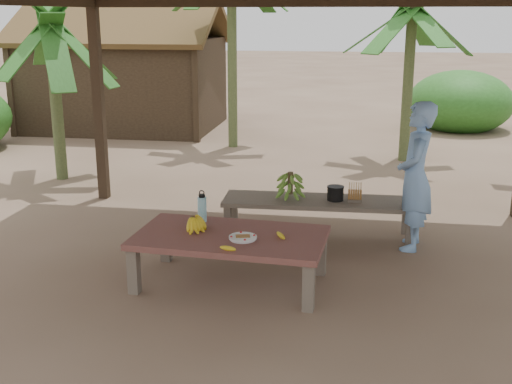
% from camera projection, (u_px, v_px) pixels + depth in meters
% --- Properties ---
extents(ground, '(80.00, 80.00, 0.00)m').
position_uv_depth(ground, '(280.00, 271.00, 6.53)').
color(ground, brown).
rests_on(ground, ground).
extents(work_table, '(1.87, 1.12, 0.50)m').
position_uv_depth(work_table, '(230.00, 241.00, 6.12)').
color(work_table, brown).
rests_on(work_table, ground).
extents(bench, '(2.22, 0.67, 0.45)m').
position_uv_depth(bench, '(318.00, 204.00, 7.45)').
color(bench, brown).
rests_on(bench, ground).
extents(ripe_banana_bunch, '(0.33, 0.30, 0.16)m').
position_uv_depth(ripe_banana_bunch, '(192.00, 222.00, 6.20)').
color(ripe_banana_bunch, yellow).
rests_on(ripe_banana_bunch, work_table).
extents(plate, '(0.26, 0.26, 0.04)m').
position_uv_depth(plate, '(243.00, 238.00, 5.96)').
color(plate, white).
rests_on(plate, work_table).
extents(loose_banana_front, '(0.15, 0.04, 0.04)m').
position_uv_depth(loose_banana_front, '(228.00, 248.00, 5.68)').
color(loose_banana_front, yellow).
rests_on(loose_banana_front, work_table).
extents(loose_banana_side, '(0.12, 0.15, 0.04)m').
position_uv_depth(loose_banana_side, '(281.00, 235.00, 6.01)').
color(loose_banana_side, yellow).
rests_on(loose_banana_side, work_table).
extents(water_flask, '(0.09, 0.09, 0.33)m').
position_uv_depth(water_flask, '(202.00, 208.00, 6.45)').
color(water_flask, '#43B8D2').
rests_on(water_flask, work_table).
extents(green_banana_stalk, '(0.30, 0.30, 0.33)m').
position_uv_depth(green_banana_stalk, '(290.00, 185.00, 7.43)').
color(green_banana_stalk, '#598C2D').
rests_on(green_banana_stalk, bench).
extents(cooking_pot, '(0.19, 0.19, 0.16)m').
position_uv_depth(cooking_pot, '(335.00, 194.00, 7.38)').
color(cooking_pot, black).
rests_on(cooking_pot, bench).
extents(skewer_rack, '(0.18, 0.09, 0.24)m').
position_uv_depth(skewer_rack, '(355.00, 192.00, 7.30)').
color(skewer_rack, '#A57F47').
rests_on(skewer_rack, bench).
extents(woman, '(0.45, 0.64, 1.64)m').
position_uv_depth(woman, '(415.00, 177.00, 6.97)').
color(woman, '#7CABEB').
rests_on(woman, ground).
extents(hut, '(4.40, 3.43, 2.85)m').
position_uv_depth(hut, '(126.00, 79.00, 14.53)').
color(hut, black).
rests_on(hut, ground).
extents(banana_plant_n, '(1.80, 1.80, 2.87)m').
position_uv_depth(banana_plant_n, '(412.00, 22.00, 10.82)').
color(banana_plant_n, '#596638').
rests_on(banana_plant_n, ground).
extents(banana_plant_w, '(1.80, 1.80, 2.58)m').
position_uv_depth(banana_plant_w, '(51.00, 43.00, 9.64)').
color(banana_plant_w, '#596638').
rests_on(banana_plant_w, ground).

